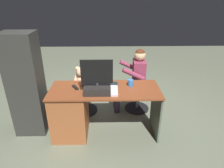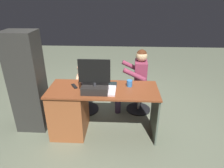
% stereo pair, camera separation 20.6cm
% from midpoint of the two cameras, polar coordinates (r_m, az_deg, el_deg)
% --- Properties ---
extents(ground_plane, '(10.00, 10.00, 0.00)m').
position_cam_midpoint_polar(ground_plane, '(3.43, -0.07, -9.93)').
color(ground_plane, '#646B56').
extents(desk, '(1.54, 0.61, 0.74)m').
position_cam_midpoint_polar(desk, '(2.97, -8.44, -7.21)').
color(desk, brown).
rests_on(desk, ground_plane).
extents(monitor, '(0.41, 0.21, 0.46)m').
position_cam_midpoint_polar(monitor, '(2.60, -2.74, 0.07)').
color(monitor, black).
rests_on(monitor, desk).
extents(keyboard, '(0.42, 0.14, 0.02)m').
position_cam_midpoint_polar(keyboard, '(2.87, -0.77, -0.06)').
color(keyboard, black).
rests_on(keyboard, desk).
extents(computer_mouse, '(0.06, 0.10, 0.04)m').
position_cam_midpoint_polar(computer_mouse, '(2.90, -6.36, 0.19)').
color(computer_mouse, '#2B1F23').
rests_on(computer_mouse, desk).
extents(cup, '(0.08, 0.08, 0.09)m').
position_cam_midpoint_polar(cup, '(2.83, 7.15, 0.17)').
color(cup, '#3372BF').
rests_on(cup, desk).
extents(tv_remote, '(0.12, 0.15, 0.02)m').
position_cam_midpoint_polar(tv_remote, '(2.84, -8.78, -0.66)').
color(tv_remote, black).
rests_on(tv_remote, desk).
extents(notebook_binder, '(0.23, 0.31, 0.02)m').
position_cam_midpoint_polar(notebook_binder, '(2.68, 0.90, -1.93)').
color(notebook_binder, silver).
rests_on(notebook_binder, desk).
extents(office_chair_teddy, '(0.49, 0.49, 0.47)m').
position_cam_midpoint_polar(office_chair_teddy, '(3.56, -6.27, -3.78)').
color(office_chair_teddy, black).
rests_on(office_chair_teddy, ground_plane).
extents(teddy_bear, '(0.27, 0.27, 0.39)m').
position_cam_midpoint_polar(teddy_bear, '(3.40, -6.53, 1.96)').
color(teddy_bear, '#DAA57E').
rests_on(teddy_bear, office_chair_teddy).
extents(visitor_chair, '(0.43, 0.43, 0.47)m').
position_cam_midpoint_polar(visitor_chair, '(3.57, 9.44, -3.57)').
color(visitor_chair, black).
rests_on(visitor_chair, ground_plane).
extents(person, '(0.54, 0.49, 1.13)m').
position_cam_midpoint_polar(person, '(3.39, 8.41, 2.27)').
color(person, '#7E2F46').
rests_on(person, ground_plane).
extents(equipment_rack, '(0.44, 0.36, 1.51)m').
position_cam_midpoint_polar(equipment_rack, '(3.10, -21.39, 0.20)').
color(equipment_rack, '#2D2C29').
rests_on(equipment_rack, ground_plane).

